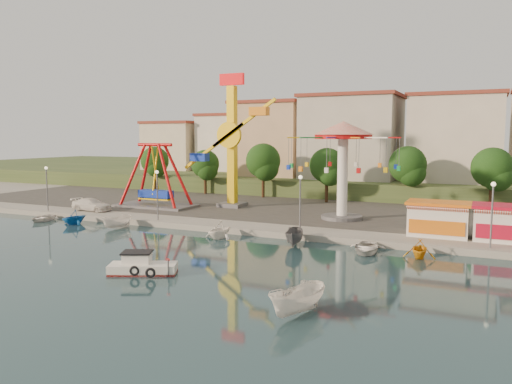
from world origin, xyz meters
The scene contains 35 objects.
ground centered at (0.00, 0.00, 0.00)m, with size 200.00×200.00×0.00m, color #132E34.
quay_deck centered at (0.00, 62.00, 0.30)m, with size 200.00×100.00×0.60m, color #9E998E.
asphalt_pad centered at (0.00, 30.00, 0.60)m, with size 90.00×28.00×0.01m, color #4C4944.
hill_terrace centered at (0.00, 67.00, 1.50)m, with size 200.00×60.00×3.00m, color #384C26.
pirate_ship_ride centered at (-14.24, 21.16, 4.39)m, with size 10.00×5.00×8.00m.
kamikaze_tower centered at (-5.05, 24.99, 8.38)m, with size 8.51×3.10×16.50m.
wave_swinger centered at (9.56, 21.78, 8.20)m, with size 11.60×11.60×10.40m.
booth_left centered at (19.76, 16.49, 2.16)m, with size 5.40×3.78×3.08m.
booth_mid centered at (25.15, 16.49, 2.16)m, with size 5.40×3.78×3.08m.
lamp_post_0 centered at (-24.00, 13.00, 3.10)m, with size 0.14×0.14×5.00m, color #59595E.
lamp_post_1 centered at (-8.00, 13.00, 3.10)m, with size 0.14×0.14×5.00m, color #59595E.
lamp_post_2 centered at (8.00, 13.00, 3.10)m, with size 0.14×0.14×5.00m, color #59595E.
lamp_post_3 centered at (24.00, 13.00, 3.10)m, with size 0.14×0.14×5.00m, color #59595E.
tree_0 centered at (-26.00, 36.98, 5.47)m, with size 4.60×4.60×7.19m.
tree_1 centered at (-16.00, 36.24, 5.20)m, with size 4.35×4.35×6.80m.
tree_2 centered at (-6.00, 35.81, 5.92)m, with size 5.02×5.02×7.85m.
tree_3 centered at (4.00, 34.36, 5.55)m, with size 4.68×4.68×7.32m.
tree_4 centered at (14.00, 37.35, 5.75)m, with size 4.86×4.86×7.60m.
tree_5 centered at (24.00, 35.54, 5.71)m, with size 4.83×4.83×7.54m.
building_0 centered at (-33.37, 46.06, 8.93)m, with size 9.26×9.53×11.87m, color beige.
building_1 centered at (-21.33, 51.38, 7.32)m, with size 12.33×9.01×8.63m, color silver.
building_2 centered at (-8.19, 51.96, 8.62)m, with size 11.95×9.28×11.23m, color tan.
building_3 centered at (5.60, 48.80, 7.60)m, with size 12.59×10.50×9.20m, color beige.
building_4 centered at (19.07, 52.20, 7.62)m, with size 10.75×9.23×9.24m, color beige.
cabin_motorboat centered at (2.18, -2.85, 0.43)m, with size 4.88×3.54×1.61m.
rowboat_a centered at (-0.71, 0.31, 0.33)m, with size 2.31×3.23×0.67m, color white.
skiff centered at (14.81, -6.00, 0.81)m, with size 1.58×4.20×1.62m, color white.
van centered at (-19.12, 15.10, 1.34)m, with size 2.06×5.07×1.47m, color white.
moored_boat_0 centered at (-21.38, 9.80, 0.37)m, with size 2.53×3.55×0.74m, color silver.
moored_boat_1 centered at (-16.66, 9.80, 0.78)m, with size 2.56×2.97×1.56m, color #145DAF.
moored_boat_2 centered at (-10.78, 9.80, 0.68)m, with size 1.32×3.52×1.36m, color white.
moored_boat_4 centered at (1.26, 9.80, 0.84)m, with size 2.74×3.18×1.68m, color white.
moored_boat_5 centered at (8.68, 9.80, 0.76)m, with size 1.48×3.92×1.52m, color #545459.
moored_boat_6 centered at (14.88, 9.80, 0.43)m, with size 2.95×4.13×0.85m, color silver.
moored_boat_7 centered at (19.03, 9.80, 0.74)m, with size 2.44×2.83×1.49m, color orange.
Camera 1 is at (23.57, -29.97, 9.39)m, focal length 35.00 mm.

